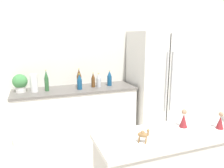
{
  "coord_description": "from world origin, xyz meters",
  "views": [
    {
      "loc": [
        -1.08,
        -1.01,
        1.72
      ],
      "look_at": [
        -0.2,
        1.38,
        1.16
      ],
      "focal_mm": 35.0,
      "sensor_mm": 36.0,
      "label": 1
    }
  ],
  "objects_px": {
    "back_bottle_4": "(109,78)",
    "camel_figurine": "(143,134)",
    "back_bottle_5": "(79,78)",
    "potted_plant": "(20,83)",
    "paper_towel_roll": "(34,83)",
    "back_bottle_3": "(80,82)",
    "wise_man_figurine_blue": "(220,121)",
    "back_bottle_2": "(93,80)",
    "refrigerator": "(156,83)",
    "back_bottle_0": "(99,80)",
    "wise_man_figurine_crimson": "(184,120)",
    "back_bottle_1": "(46,81)"
  },
  "relations": [
    {
      "from": "paper_towel_roll",
      "to": "wise_man_figurine_blue",
      "type": "distance_m",
      "value": 2.55
    },
    {
      "from": "back_bottle_5",
      "to": "camel_figurine",
      "type": "relative_size",
      "value": 2.77
    },
    {
      "from": "back_bottle_1",
      "to": "back_bottle_4",
      "type": "xyz_separation_m",
      "value": [
        1.03,
        0.02,
        -0.03
      ]
    },
    {
      "from": "back_bottle_0",
      "to": "camel_figurine",
      "type": "relative_size",
      "value": 2.04
    },
    {
      "from": "refrigerator",
      "to": "back_bottle_2",
      "type": "relative_size",
      "value": 7.44
    },
    {
      "from": "paper_towel_roll",
      "to": "camel_figurine",
      "type": "xyz_separation_m",
      "value": [
        0.72,
        -2.1,
        -0.01
      ]
    },
    {
      "from": "back_bottle_2",
      "to": "camel_figurine",
      "type": "bearing_deg",
      "value": -95.38
    },
    {
      "from": "camel_figurine",
      "to": "refrigerator",
      "type": "bearing_deg",
      "value": 56.32
    },
    {
      "from": "back_bottle_4",
      "to": "camel_figurine",
      "type": "bearing_deg",
      "value": -102.98
    },
    {
      "from": "back_bottle_0",
      "to": "wise_man_figurine_crimson",
      "type": "distance_m",
      "value": 1.96
    },
    {
      "from": "back_bottle_3",
      "to": "wise_man_figurine_blue",
      "type": "relative_size",
      "value": 1.7
    },
    {
      "from": "back_bottle_1",
      "to": "wise_man_figurine_blue",
      "type": "bearing_deg",
      "value": -59.01
    },
    {
      "from": "back_bottle_3",
      "to": "potted_plant",
      "type": "bearing_deg",
      "value": 171.35
    },
    {
      "from": "back_bottle_1",
      "to": "back_bottle_3",
      "type": "height_order",
      "value": "back_bottle_1"
    },
    {
      "from": "potted_plant",
      "to": "back_bottle_2",
      "type": "relative_size",
      "value": 1.13
    },
    {
      "from": "potted_plant",
      "to": "back_bottle_4",
      "type": "height_order",
      "value": "potted_plant"
    },
    {
      "from": "refrigerator",
      "to": "potted_plant",
      "type": "distance_m",
      "value": 2.27
    },
    {
      "from": "camel_figurine",
      "to": "back_bottle_0",
      "type": "bearing_deg",
      "value": 82.15
    },
    {
      "from": "back_bottle_0",
      "to": "back_bottle_4",
      "type": "height_order",
      "value": "back_bottle_4"
    },
    {
      "from": "camel_figurine",
      "to": "wise_man_figurine_crimson",
      "type": "xyz_separation_m",
      "value": [
        0.46,
        0.13,
        0.0
      ]
    },
    {
      "from": "back_bottle_1",
      "to": "back_bottle_3",
      "type": "xyz_separation_m",
      "value": [
        0.49,
        -0.08,
        -0.04
      ]
    },
    {
      "from": "back_bottle_3",
      "to": "wise_man_figurine_crimson",
      "type": "bearing_deg",
      "value": -75.16
    },
    {
      "from": "wise_man_figurine_crimson",
      "to": "camel_figurine",
      "type": "bearing_deg",
      "value": -163.82
    },
    {
      "from": "paper_towel_roll",
      "to": "back_bottle_3",
      "type": "xyz_separation_m",
      "value": [
        0.67,
        -0.07,
        -0.02
      ]
    },
    {
      "from": "refrigerator",
      "to": "back_bottle_2",
      "type": "distance_m",
      "value": 1.16
    },
    {
      "from": "back_bottle_0",
      "to": "back_bottle_2",
      "type": "xyz_separation_m",
      "value": [
        -0.09,
        0.02,
        0.01
      ]
    },
    {
      "from": "back_bottle_5",
      "to": "wise_man_figurine_blue",
      "type": "relative_size",
      "value": 2.1
    },
    {
      "from": "wise_man_figurine_blue",
      "to": "back_bottle_2",
      "type": "bearing_deg",
      "value": 104.09
    },
    {
      "from": "potted_plant",
      "to": "wise_man_figurine_crimson",
      "type": "xyz_separation_m",
      "value": [
        1.37,
        -2.02,
        -0.02
      ]
    },
    {
      "from": "back_bottle_0",
      "to": "back_bottle_3",
      "type": "bearing_deg",
      "value": -169.53
    },
    {
      "from": "back_bottle_0",
      "to": "refrigerator",
      "type": "bearing_deg",
      "value": -3.06
    },
    {
      "from": "back_bottle_0",
      "to": "back_bottle_1",
      "type": "distance_m",
      "value": 0.83
    },
    {
      "from": "wise_man_figurine_crimson",
      "to": "potted_plant",
      "type": "bearing_deg",
      "value": 124.08
    },
    {
      "from": "back_bottle_4",
      "to": "wise_man_figurine_blue",
      "type": "relative_size",
      "value": 1.76
    },
    {
      "from": "back_bottle_0",
      "to": "back_bottle_5",
      "type": "bearing_deg",
      "value": 166.25
    },
    {
      "from": "back_bottle_1",
      "to": "potted_plant",
      "type": "bearing_deg",
      "value": 171.57
    },
    {
      "from": "refrigerator",
      "to": "wise_man_figurine_blue",
      "type": "xyz_separation_m",
      "value": [
        -0.63,
        -2.03,
        0.12
      ]
    },
    {
      "from": "potted_plant",
      "to": "back_bottle_3",
      "type": "relative_size",
      "value": 1.09
    },
    {
      "from": "potted_plant",
      "to": "back_bottle_2",
      "type": "bearing_deg",
      "value": -2.84
    },
    {
      "from": "back_bottle_2",
      "to": "wise_man_figurine_blue",
      "type": "xyz_separation_m",
      "value": [
        0.53,
        -2.1,
        0.01
      ]
    },
    {
      "from": "back_bottle_2",
      "to": "back_bottle_0",
      "type": "bearing_deg",
      "value": -9.93
    },
    {
      "from": "wise_man_figurine_blue",
      "to": "wise_man_figurine_crimson",
      "type": "relative_size",
      "value": 0.93
    },
    {
      "from": "back_bottle_5",
      "to": "potted_plant",
      "type": "bearing_deg",
      "value": -179.67
    },
    {
      "from": "back_bottle_2",
      "to": "wise_man_figurine_crimson",
      "type": "relative_size",
      "value": 1.52
    },
    {
      "from": "back_bottle_0",
      "to": "wise_man_figurine_crimson",
      "type": "xyz_separation_m",
      "value": [
        0.17,
        -1.95,
        0.02
      ]
    },
    {
      "from": "back_bottle_2",
      "to": "wise_man_figurine_crimson",
      "type": "height_order",
      "value": "back_bottle_2"
    },
    {
      "from": "back_bottle_3",
      "to": "camel_figurine",
      "type": "xyz_separation_m",
      "value": [
        0.04,
        -2.03,
        0.01
      ]
    },
    {
      "from": "back_bottle_0",
      "to": "back_bottle_4",
      "type": "xyz_separation_m",
      "value": [
        0.2,
        0.03,
        0.02
      ]
    },
    {
      "from": "paper_towel_roll",
      "to": "back_bottle_3",
      "type": "bearing_deg",
      "value": -6.33
    },
    {
      "from": "paper_towel_roll",
      "to": "back_bottle_1",
      "type": "bearing_deg",
      "value": 0.57
    }
  ]
}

